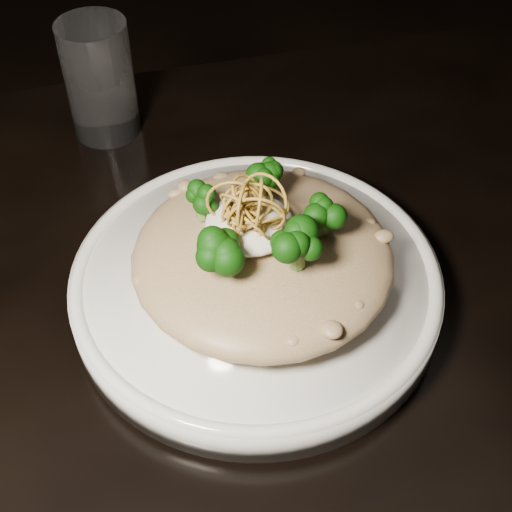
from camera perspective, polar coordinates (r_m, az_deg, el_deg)
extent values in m
cube|color=black|center=(0.65, -2.43, -5.23)|extent=(1.10, 0.80, 0.04)
cylinder|color=black|center=(1.28, 16.02, 0.11)|extent=(0.05, 0.05, 0.71)
cylinder|color=white|center=(0.63, 0.00, -2.38)|extent=(0.32, 0.32, 0.03)
ellipsoid|color=brown|center=(0.60, 0.53, 0.01)|extent=(0.22, 0.22, 0.05)
ellipsoid|color=white|center=(0.58, -0.53, 2.58)|extent=(0.07, 0.07, 0.02)
cylinder|color=white|center=(0.81, -12.39, 13.60)|extent=(0.10, 0.10, 0.13)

